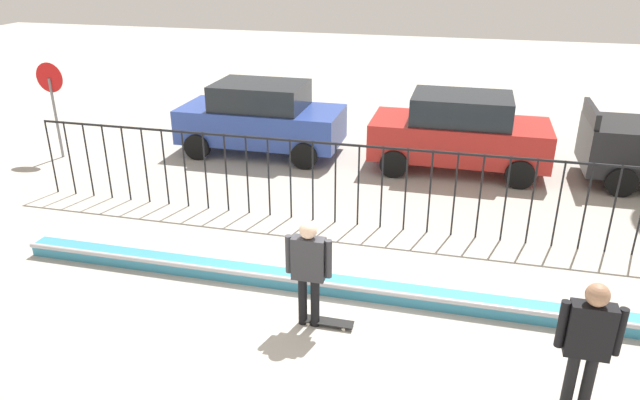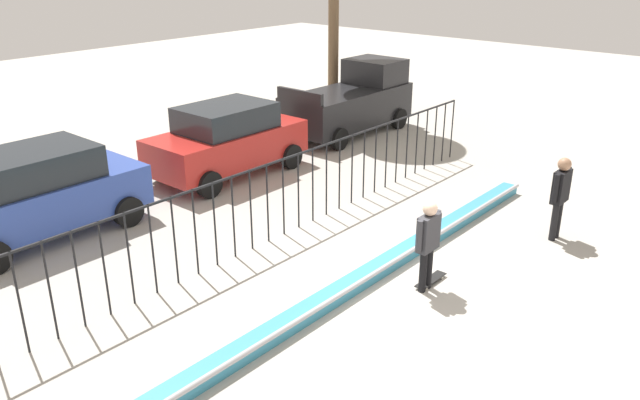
{
  "view_description": "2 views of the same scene",
  "coord_description": "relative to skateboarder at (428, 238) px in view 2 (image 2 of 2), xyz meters",
  "views": [
    {
      "loc": [
        1.93,
        -7.46,
        5.26
      ],
      "look_at": [
        -0.5,
        2.11,
        0.96
      ],
      "focal_mm": 33.26,
      "sensor_mm": 36.0,
      "label": 1
    },
    {
      "loc": [
        -8.81,
        -5.37,
        5.73
      ],
      "look_at": [
        -0.34,
        1.92,
        1.23
      ],
      "focal_mm": 35.47,
      "sensor_mm": 36.0,
      "label": 2
    }
  ],
  "objects": [
    {
      "name": "ground_plane",
      "position": [
        0.05,
        0.31,
        -1.02
      ],
      "size": [
        60.0,
        60.0,
        0.0
      ],
      "primitive_type": "plane",
      "color": "#ADA89E"
    },
    {
      "name": "bowl_coping_ledge",
      "position": [
        0.05,
        0.96,
        -0.9
      ],
      "size": [
        11.0,
        0.4,
        0.27
      ],
      "color": "teal",
      "rests_on": "ground"
    },
    {
      "name": "perimeter_fence",
      "position": [
        0.05,
        3.54,
        0.03
      ],
      "size": [
        14.04,
        0.04,
        1.7
      ],
      "color": "black",
      "rests_on": "ground"
    },
    {
      "name": "skateboarder",
      "position": [
        0.0,
        0.0,
        0.0
      ],
      "size": [
        0.69,
        0.26,
        1.7
      ],
      "rotation": [
        0.0,
        0.0,
        0.05
      ],
      "color": "black",
      "rests_on": "ground"
    },
    {
      "name": "skateboard",
      "position": [
        0.27,
        0.04,
        -0.96
      ],
      "size": [
        0.8,
        0.2,
        0.07
      ],
      "rotation": [
        0.0,
        0.0,
        0.31
      ],
      "color": "black",
      "rests_on": "ground"
    },
    {
      "name": "camera_operator",
      "position": [
        3.61,
        -0.92,
        0.05
      ],
      "size": [
        0.72,
        0.27,
        1.78
      ],
      "rotation": [
        0.0,
        0.0,
        2.73
      ],
      "color": "black",
      "rests_on": "ground"
    },
    {
      "name": "parked_car_blue",
      "position": [
        -3.32,
        7.37,
        -0.05
      ],
      "size": [
        4.3,
        2.12,
        1.9
      ],
      "rotation": [
        0.0,
        0.0,
        -0.02
      ],
      "color": "#2D479E",
      "rests_on": "ground"
    },
    {
      "name": "parked_car_red",
      "position": [
        1.86,
        7.34,
        -0.05
      ],
      "size": [
        4.3,
        2.12,
        1.9
      ],
      "rotation": [
        0.0,
        0.0,
        -0.01
      ],
      "color": "#B2231E",
      "rests_on": "ground"
    },
    {
      "name": "pickup_truck",
      "position": [
        7.33,
        7.41,
        0.01
      ],
      "size": [
        4.7,
        2.12,
        2.24
      ],
      "rotation": [
        0.0,
        0.0,
        -0.07
      ],
      "color": "black",
      "rests_on": "ground"
    }
  ]
}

